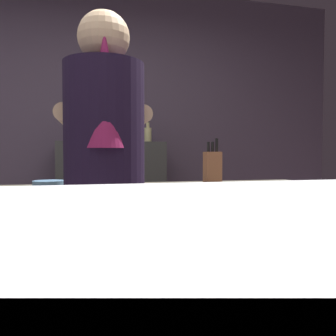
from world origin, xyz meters
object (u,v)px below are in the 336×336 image
object	(u,v)px
bottle_hot_sauce	(106,133)
bottle_vinegar	(81,133)
bartender	(105,180)
bottle_olive_oil	(148,134)
knife_block	(212,167)
mixing_bowl	(49,185)
chefs_knife	(151,186)

from	to	relation	value
bottle_hot_sauce	bottle_vinegar	xyz separation A→B (m)	(-0.22, -0.02, 0.00)
bartender	bottle_vinegar	distance (m)	1.65
bottle_olive_oil	knife_block	bearing A→B (deg)	-77.93
knife_block	mixing_bowl	xyz separation A→B (m)	(-0.97, -0.14, -0.08)
chefs_knife	bottle_olive_oil	distance (m)	1.27
mixing_bowl	chefs_knife	bearing A→B (deg)	-1.45
bartender	mixing_bowl	world-z (taller)	bartender
bottle_hot_sauce	bottle_vinegar	distance (m)	0.22
bartender	mixing_bowl	size ratio (longest dim) A/B	10.06
bartender	bottle_hot_sauce	xyz separation A→B (m)	(0.11, 1.65, 0.29)
bartender	knife_block	size ratio (longest dim) A/B	5.94
mixing_bowl	bottle_vinegar	size ratio (longest dim) A/B	0.84
bottle_olive_oil	bottle_vinegar	world-z (taller)	bottle_vinegar
mixing_bowl	bottle_vinegar	bearing A→B (deg)	82.24
bottle_hot_sauce	knife_block	bearing A→B (deg)	-61.43
bottle_hot_sauce	bottle_olive_oil	xyz separation A→B (m)	(0.37, -0.04, -0.00)
chefs_knife	bottle_hot_sauce	size ratio (longest dim) A/B	1.26
mixing_bowl	bottle_hot_sauce	world-z (taller)	bottle_hot_sauce
bartender	bottle_olive_oil	distance (m)	1.70
bartender	chefs_knife	distance (m)	0.50
mixing_bowl	bottle_olive_oil	xyz separation A→B (m)	(0.75, 1.19, 0.34)
knife_block	bartender	bearing A→B (deg)	-141.39
bartender	knife_block	bearing A→B (deg)	-49.66
bartender	chefs_knife	world-z (taller)	bartender
knife_block	mixing_bowl	size ratio (longest dim) A/B	1.69
bartender	bottle_hot_sauce	size ratio (longest dim) A/B	8.87
bartender	chefs_knife	size ratio (longest dim) A/B	7.05
bartender	bottle_hot_sauce	world-z (taller)	bartender
bottle_vinegar	bottle_hot_sauce	bearing A→B (deg)	6.41
bottle_hot_sauce	bottle_olive_oil	size ratio (longest dim) A/B	1.02
knife_block	bottle_hot_sauce	bearing A→B (deg)	118.57
bartender	bottle_olive_oil	bearing A→B (deg)	-14.99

